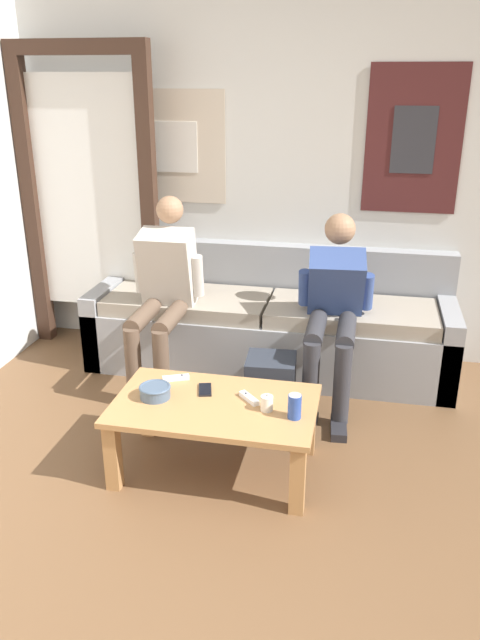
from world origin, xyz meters
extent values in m
plane|color=brown|center=(0.00, 0.00, 0.00)|extent=(18.00, 18.00, 0.00)
cube|color=silver|center=(0.00, 2.59, 1.27)|extent=(10.00, 0.05, 2.55)
cube|color=beige|center=(-0.90, 2.56, 1.46)|extent=(0.72, 0.01, 0.77)
cube|color=silver|center=(-0.90, 2.55, 1.46)|extent=(0.33, 0.01, 0.35)
cube|color=#471E1E|center=(0.71, 2.56, 1.54)|extent=(0.61, 0.01, 0.94)
cube|color=#2D2D33|center=(0.71, 2.55, 1.54)|extent=(0.28, 0.01, 0.42)
cube|color=#382319|center=(-1.94, 2.37, 1.02)|extent=(0.10, 0.10, 2.05)
cube|color=#382319|center=(-1.04, 2.37, 1.02)|extent=(0.10, 0.10, 2.05)
cube|color=#382319|center=(-1.49, 2.37, 2.10)|extent=(1.00, 0.10, 0.10)
cube|color=silver|center=(-1.49, 2.39, 1.13)|extent=(0.82, 0.02, 1.64)
cube|color=gray|center=(-0.16, 2.50, 0.41)|extent=(2.48, 0.13, 0.81)
cube|color=gray|center=(-0.16, 2.14, 0.21)|extent=(2.48, 0.59, 0.42)
cube|color=gray|center=(-1.34, 2.14, 0.27)|extent=(0.12, 0.59, 0.54)
cube|color=gray|center=(1.02, 2.14, 0.27)|extent=(0.12, 0.59, 0.54)
cube|color=gray|center=(-0.72, 2.14, 0.47)|extent=(1.10, 0.55, 0.10)
cube|color=gray|center=(0.40, 2.14, 0.47)|extent=(1.10, 0.55, 0.10)
cube|color=#B27F4C|center=(-0.23, 0.93, 0.38)|extent=(1.03, 0.62, 0.03)
cube|color=#B27F4C|center=(-0.68, 1.18, 0.18)|extent=(0.07, 0.07, 0.36)
cube|color=#B27F4C|center=(0.23, 1.18, 0.18)|extent=(0.07, 0.07, 0.36)
cube|color=#B27F4C|center=(-0.68, 0.67, 0.18)|extent=(0.07, 0.07, 0.36)
cube|color=#B27F4C|center=(0.23, 0.67, 0.18)|extent=(0.07, 0.07, 0.36)
cylinder|color=brown|center=(-0.88, 1.69, 0.52)|extent=(0.11, 0.42, 0.11)
cylinder|color=brown|center=(-0.88, 1.48, 0.27)|extent=(0.10, 0.10, 0.49)
cube|color=#232328|center=(-0.88, 1.41, 0.03)|extent=(0.11, 0.25, 0.05)
cylinder|color=brown|center=(-0.70, 1.69, 0.52)|extent=(0.11, 0.42, 0.11)
cylinder|color=brown|center=(-0.70, 1.48, 0.27)|extent=(0.10, 0.10, 0.49)
cube|color=#232328|center=(-0.70, 1.41, 0.03)|extent=(0.11, 0.25, 0.05)
cube|color=beige|center=(-0.79, 1.96, 0.76)|extent=(0.34, 0.33, 0.53)
sphere|color=#9E7556|center=(-0.79, 2.04, 1.13)|extent=(0.18, 0.18, 0.18)
cylinder|color=beige|center=(-0.98, 1.96, 0.72)|extent=(0.08, 0.11, 0.28)
cylinder|color=beige|center=(-0.59, 1.96, 0.72)|extent=(0.08, 0.11, 0.28)
cylinder|color=#2D2D33|center=(0.20, 1.70, 0.52)|extent=(0.11, 0.41, 0.11)
cylinder|color=#2D2D33|center=(0.20, 1.49, 0.27)|extent=(0.10, 0.10, 0.49)
cube|color=#232328|center=(0.20, 1.42, 0.03)|extent=(0.11, 0.25, 0.05)
cylinder|color=#2D2D33|center=(0.38, 1.70, 0.52)|extent=(0.11, 0.41, 0.11)
cylinder|color=#2D2D33|center=(0.38, 1.49, 0.27)|extent=(0.10, 0.10, 0.49)
cube|color=#232328|center=(0.38, 1.42, 0.03)|extent=(0.11, 0.25, 0.05)
cube|color=#33477F|center=(0.29, 1.99, 0.71)|extent=(0.37, 0.40, 0.48)
sphere|color=#9E7556|center=(0.29, 2.12, 1.03)|extent=(0.19, 0.19, 0.19)
cylinder|color=#33477F|center=(0.10, 2.00, 0.67)|extent=(0.08, 0.13, 0.24)
cylinder|color=#33477F|center=(0.49, 2.00, 0.67)|extent=(0.08, 0.13, 0.24)
cube|color=#282D38|center=(-0.04, 1.54, 0.19)|extent=(0.31, 0.29, 0.38)
cube|color=#282D38|center=(-0.03, 1.42, 0.10)|extent=(0.21, 0.11, 0.17)
cylinder|color=#475B75|center=(-0.54, 0.92, 0.42)|extent=(0.16, 0.16, 0.06)
torus|color=#475B75|center=(-0.54, 0.92, 0.45)|extent=(0.16, 0.16, 0.02)
cylinder|color=silver|center=(0.04, 0.91, 0.43)|extent=(0.06, 0.06, 0.08)
cylinder|color=black|center=(0.04, 0.91, 0.48)|extent=(0.00, 0.00, 0.01)
cylinder|color=#28479E|center=(0.18, 0.86, 0.45)|extent=(0.07, 0.07, 0.12)
cylinder|color=silver|center=(0.18, 0.86, 0.52)|extent=(0.06, 0.06, 0.00)
cube|color=white|center=(-0.49, 1.13, 0.41)|extent=(0.15, 0.09, 0.02)
cylinder|color=#333842|center=(-0.46, 1.14, 0.42)|extent=(0.01, 0.01, 0.00)
cube|color=white|center=(-0.06, 0.99, 0.41)|extent=(0.12, 0.13, 0.02)
cylinder|color=#333842|center=(-0.08, 1.01, 0.42)|extent=(0.01, 0.01, 0.00)
cube|color=black|center=(-0.31, 1.04, 0.40)|extent=(0.10, 0.15, 0.01)
cube|color=black|center=(-0.31, 1.04, 0.40)|extent=(0.09, 0.14, 0.00)
camera|label=1|loc=(0.46, -1.75, 1.94)|focal=35.00mm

